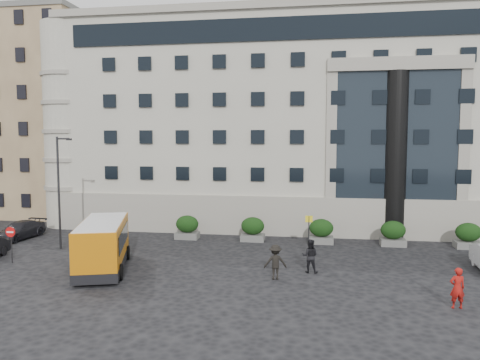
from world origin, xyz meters
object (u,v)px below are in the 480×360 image
object	(u,v)px
bus_stop_sign	(309,227)
no_entry_sign	(11,237)
hedge_e	(468,236)
street_lamp	(59,188)
minibus	(103,243)
pedestrian_b	(310,256)
pedestrian_a	(457,288)
hedge_b	(253,229)
parked_car_c	(20,230)
hedge_c	(321,231)
parked_car_d	(71,213)
pedestrian_c	(275,262)
hedge_d	(393,233)
red_truck	(112,202)
hedge_a	(187,227)

from	to	relation	value
bus_stop_sign	no_entry_sign	distance (m)	19.46
hedge_e	street_lamp	distance (m)	29.34
minibus	pedestrian_b	size ratio (longest dim) A/B	3.78
pedestrian_a	hedge_b	bearing A→B (deg)	-56.33
hedge_b	parked_car_c	xyz separation A→B (m)	(-18.20, -2.13, -0.25)
hedge_c	parked_car_d	size ratio (longest dim) A/B	0.33
street_lamp	pedestrian_c	world-z (taller)	street_lamp
hedge_b	hedge_c	world-z (taller)	same
hedge_b	no_entry_sign	world-z (taller)	no_entry_sign
hedge_d	red_truck	world-z (taller)	red_truck
minibus	no_entry_sign	bearing A→B (deg)	157.83
red_truck	hedge_b	bearing A→B (deg)	-25.82
red_truck	parked_car_d	size ratio (longest dim) A/B	0.93
hedge_d	parked_car_c	distance (m)	28.68
hedge_b	street_lamp	bearing A→B (deg)	-159.93
hedge_c	pedestrian_b	distance (m)	8.02
hedge_e	parked_car_d	distance (m)	34.28
parked_car_c	parked_car_d	world-z (taller)	parked_car_d
hedge_a	bus_stop_sign	size ratio (longest dim) A/B	0.73
parked_car_c	pedestrian_c	bearing A→B (deg)	-14.41
parked_car_c	hedge_d	bearing A→B (deg)	9.70
hedge_d	red_truck	distance (m)	28.00
hedge_c	parked_car_c	size ratio (longest dim) A/B	0.40
no_entry_sign	hedge_b	bearing A→B (deg)	31.90
hedge_c	parked_car_c	world-z (taller)	hedge_c
street_lamp	no_entry_sign	distance (m)	4.98
hedge_a	pedestrian_c	size ratio (longest dim) A/B	0.94
bus_stop_sign	hedge_c	bearing A→B (deg)	72.18
hedge_d	street_lamp	xyz separation A→B (m)	(-23.54, -4.80, 3.44)
red_truck	parked_car_c	size ratio (longest dim) A/B	1.10
hedge_a	pedestrian_b	size ratio (longest dim) A/B	0.93
red_truck	pedestrian_b	size ratio (longest dim) A/B	2.59
pedestrian_a	pedestrian_c	world-z (taller)	pedestrian_c
hedge_a	minibus	bearing A→B (deg)	-105.64
red_truck	hedge_e	bearing A→B (deg)	-11.41
parked_car_d	pedestrian_c	world-z (taller)	pedestrian_c
hedge_a	street_lamp	xyz separation A→B (m)	(-7.94, -4.80, 3.44)
hedge_d	pedestrian_b	world-z (taller)	pedestrian_b
hedge_b	hedge_d	bearing A→B (deg)	0.00
parked_car_d	pedestrian_b	size ratio (longest dim) A/B	2.79
red_truck	street_lamp	bearing A→B (deg)	-73.65
hedge_b	bus_stop_sign	world-z (taller)	bus_stop_sign
no_entry_sign	hedge_c	bearing A→B (deg)	24.49
hedge_e	pedestrian_b	xyz separation A→B (m)	(-11.16, -7.98, 0.06)
hedge_e	pedestrian_a	bearing A→B (deg)	-108.89
hedge_d	no_entry_sign	world-z (taller)	no_entry_sign
hedge_d	hedge_c	bearing A→B (deg)	180.00
street_lamp	red_truck	bearing A→B (deg)	100.48
hedge_b	no_entry_sign	bearing A→B (deg)	-148.10
hedge_e	pedestrian_a	size ratio (longest dim) A/B	0.96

